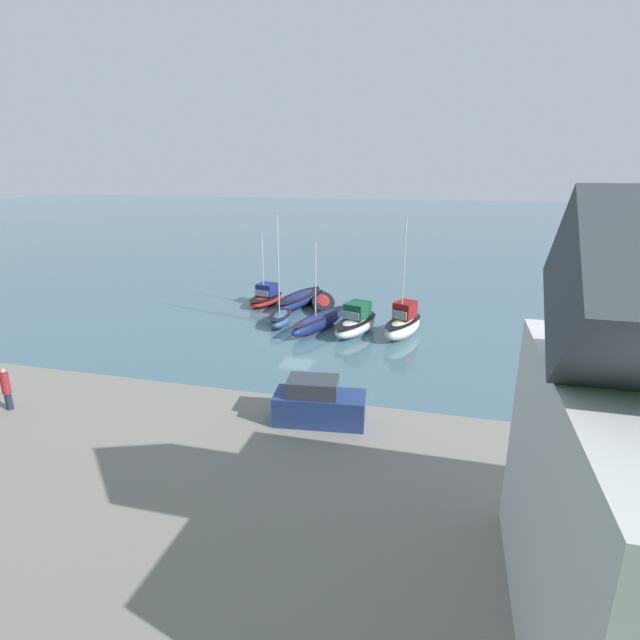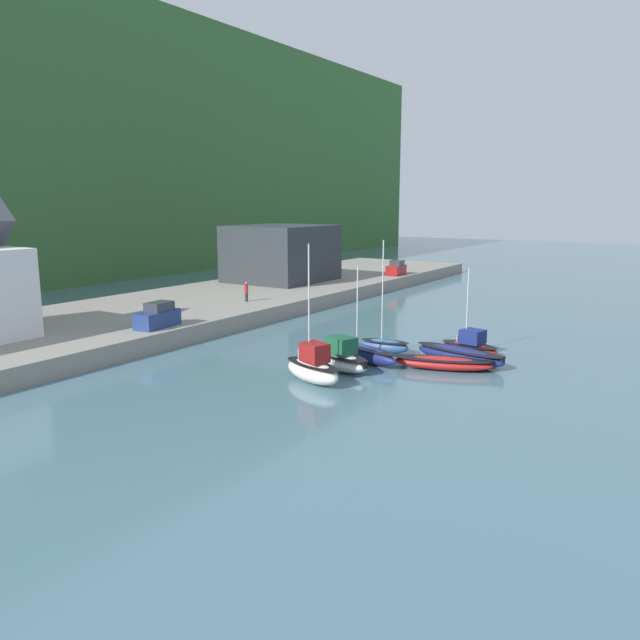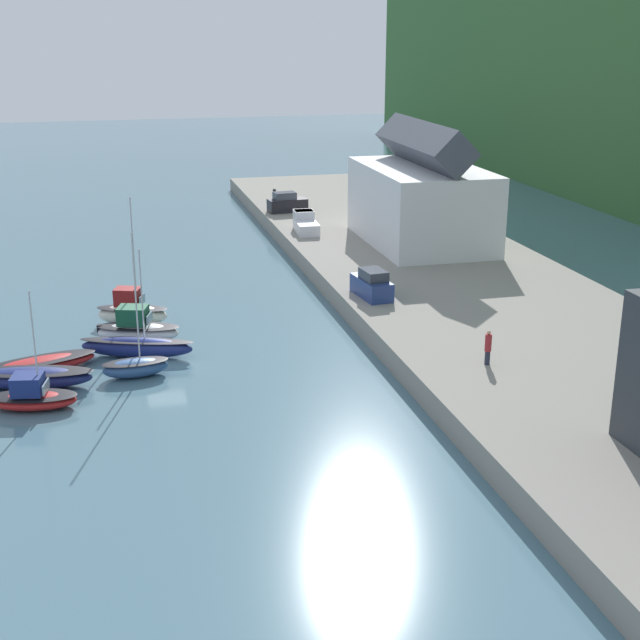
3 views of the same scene
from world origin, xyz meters
TOP-DOWN VIEW (x-y plane):
  - ground_plane at (0.00, 0.00)m, footprint 320.00×320.00m
  - quay_promenade at (0.00, 24.04)m, footprint 124.73×20.57m
  - yacht_club_building at (25.83, 26.07)m, footprint 12.89×11.44m
  - moored_boat_0 at (-8.31, -1.66)m, footprint 3.49×5.56m
  - moored_boat_1 at (-4.58, -1.48)m, footprint 3.79×6.17m
  - moored_boat_2 at (-1.49, -1.68)m, footprint 3.89×7.69m
  - moored_boat_3 at (1.97, -1.94)m, footprint 2.05×4.25m
  - moored_boat_4 at (-0.25, -7.88)m, footprint 4.26×7.67m
  - moored_boat_5 at (2.19, -8.25)m, footprint 3.75×7.97m
  - moored_boat_6 at (5.45, -7.90)m, footprint 3.08×5.26m
  - parked_car_0 at (-5.97, 15.91)m, footprint 4.38×2.27m
  - parked_car_2 at (40.51, 15.87)m, footprint 4.37×2.25m
  - person_on_quay at (9.06, 18.47)m, footprint 0.40×0.40m

SIDE VIEW (x-z plane):
  - ground_plane at x=0.00m, z-range 0.00..0.00m
  - moored_boat_4 at x=-0.25m, z-range 0.04..0.99m
  - moored_boat_5 at x=2.19m, z-range 0.04..1.27m
  - moored_boat_3 at x=1.97m, z-range -3.95..5.27m
  - moored_boat_6 at x=5.45m, z-range -2.78..4.24m
  - moored_boat_2 at x=-1.49m, z-range -2.95..4.42m
  - quay_promenade at x=0.00m, z-range 0.00..1.57m
  - moored_boat_1 at x=-4.58m, z-range -0.35..2.20m
  - moored_boat_0 at x=-8.31m, z-range -3.67..5.80m
  - parked_car_0 at x=-5.97m, z-range 1.41..3.57m
  - parked_car_2 at x=40.51m, z-range 1.41..3.57m
  - person_on_quay at x=9.06m, z-range 1.60..3.74m
  - yacht_club_building at x=25.83m, z-range 1.57..9.06m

